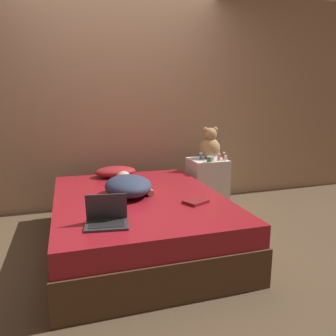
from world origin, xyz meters
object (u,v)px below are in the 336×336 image
object	(u,v)px
laptop	(107,218)
bottle_clear	(212,159)
person_lying	(128,185)
teddy_bear	(210,145)
bottle_red	(224,156)
book	(196,202)
bottle_green	(209,159)
bottle_white	(226,158)
bottle_blue	(201,156)
pillow	(115,172)
bottle_pink	(219,157)

from	to	relation	value
laptop	bottle_clear	size ratio (longest dim) A/B	5.15
person_lying	teddy_bear	distance (m)	1.37
bottle_red	book	world-z (taller)	bottle_red
laptop	bottle_red	world-z (taller)	bottle_red
laptop	bottle_green	bearing A→B (deg)	50.76
bottle_red	bottle_white	bearing A→B (deg)	-98.46
teddy_bear	bottle_blue	distance (m)	0.20
bottle_blue	bottle_red	bearing A→B (deg)	-12.51
person_lying	book	xyz separation A→B (m)	(0.48, -0.40, -0.07)
pillow	bottle_white	world-z (taller)	bottle_white
person_lying	book	world-z (taller)	person_lying
teddy_bear	bottle_white	xyz separation A→B (m)	(0.12, -0.19, -0.13)
teddy_bear	book	distance (m)	1.35
bottle_white	laptop	bearing A→B (deg)	-141.01
bottle_pink	book	bearing A→B (deg)	-124.76
person_lying	bottle_pink	distance (m)	1.29
bottle_green	book	bearing A→B (deg)	-119.76
pillow	bottle_red	bearing A→B (deg)	-4.20
person_lying	bottle_pink	size ratio (longest dim) A/B	7.51
bottle_clear	bottle_red	bearing A→B (deg)	23.31
person_lying	bottle_green	xyz separation A→B (m)	(1.02, 0.53, 0.09)
laptop	bottle_blue	world-z (taller)	bottle_blue
laptop	bottle_pink	size ratio (longest dim) A/B	3.52
pillow	bottle_white	xyz separation A→B (m)	(1.26, -0.16, 0.11)
teddy_bear	bottle_pink	size ratio (longest dim) A/B	4.20
bottle_pink	book	xyz separation A→B (m)	(-0.67, -0.97, -0.17)
bottle_green	bottle_red	distance (m)	0.26
book	bottle_green	bearing A→B (deg)	60.24
pillow	bottle_red	size ratio (longest dim) A/B	5.21
laptop	bottle_blue	distance (m)	1.85
teddy_bear	bottle_red	distance (m)	0.21
bottle_blue	bottle_green	bearing A→B (deg)	-78.73
person_lying	book	size ratio (longest dim) A/B	2.94
bottle_green	bottle_white	world-z (taller)	bottle_green
bottle_clear	bottle_pink	bearing A→B (deg)	12.29
bottle_green	book	xyz separation A→B (m)	(-0.53, -0.93, -0.16)
laptop	bottle_clear	distance (m)	1.81
bottle_clear	book	size ratio (longest dim) A/B	0.27
book	bottle_blue	bearing A→B (deg)	65.35
teddy_bear	book	size ratio (longest dim) A/B	1.64
pillow	book	xyz separation A→B (m)	(0.50, -1.12, -0.05)
laptop	bottle_white	size ratio (longest dim) A/B	5.40
bottle_pink	bottle_clear	world-z (taller)	bottle_pink
bottle_white	bottle_clear	size ratio (longest dim) A/B	0.95
bottle_pink	bottle_clear	bearing A→B (deg)	-167.71
bottle_clear	teddy_bear	bearing A→B (deg)	74.25
pillow	person_lying	size ratio (longest dim) A/B	0.67
laptop	book	distance (m)	0.80
teddy_bear	bottle_pink	world-z (taller)	teddy_bear
bottle_blue	bottle_white	bearing A→B (deg)	-25.14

